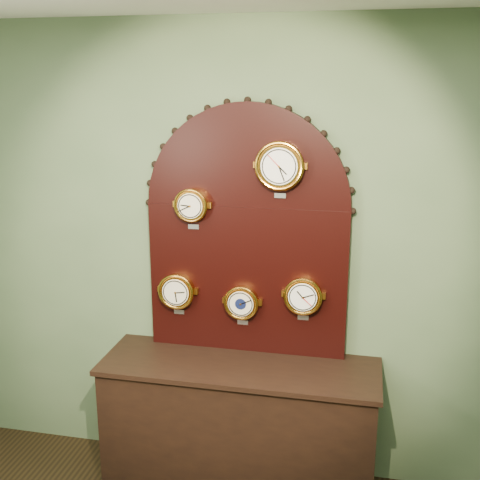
% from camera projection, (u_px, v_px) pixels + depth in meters
% --- Properties ---
extents(wall_back, '(4.00, 0.00, 4.00)m').
position_uv_depth(wall_back, '(249.00, 258.00, 3.63)').
color(wall_back, '#536C49').
rests_on(wall_back, ground).
extents(shop_counter, '(1.60, 0.50, 0.80)m').
position_uv_depth(shop_counter, '(239.00, 429.00, 3.63)').
color(shop_counter, black).
rests_on(shop_counter, ground_plane).
extents(display_board, '(1.26, 0.06, 1.53)m').
position_uv_depth(display_board, '(247.00, 224.00, 3.52)').
color(display_board, black).
rests_on(display_board, shop_counter).
extents(roman_clock, '(0.20, 0.08, 0.25)m').
position_uv_depth(roman_clock, '(191.00, 205.00, 3.50)').
color(roman_clock, orange).
rests_on(roman_clock, display_board).
extents(arabic_clock, '(0.28, 0.08, 0.33)m').
position_uv_depth(arabic_clock, '(280.00, 166.00, 3.33)').
color(arabic_clock, orange).
rests_on(arabic_clock, display_board).
extents(hygrometer, '(0.22, 0.08, 0.28)m').
position_uv_depth(hygrometer, '(177.00, 291.00, 3.66)').
color(hygrometer, orange).
rests_on(hygrometer, display_board).
extents(barometer, '(0.21, 0.08, 0.26)m').
position_uv_depth(barometer, '(242.00, 302.00, 3.58)').
color(barometer, orange).
rests_on(barometer, display_board).
extents(tide_clock, '(0.23, 0.08, 0.28)m').
position_uv_depth(tide_clock, '(303.00, 296.00, 3.49)').
color(tide_clock, orange).
rests_on(tide_clock, display_board).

